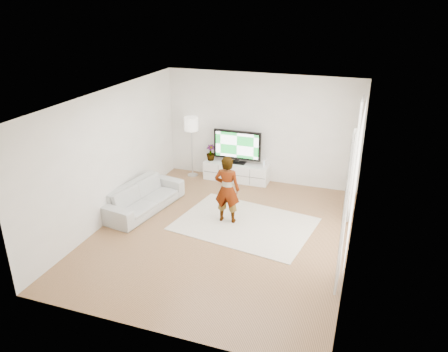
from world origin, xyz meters
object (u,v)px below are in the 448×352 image
(rug, at_px, (245,224))
(media_console, at_px, (237,172))
(television, at_px, (237,146))
(sofa, at_px, (143,197))
(floor_lamp, at_px, (191,127))
(player, at_px, (227,189))

(rug, bearing_deg, media_console, 111.73)
(television, bearing_deg, media_console, -90.00)
(television, bearing_deg, sofa, -122.22)
(media_console, xyz_separation_m, sofa, (-1.48, -2.32, 0.07))
(media_console, distance_m, television, 0.71)
(television, xyz_separation_m, floor_lamp, (-1.23, -0.09, 0.42))
(television, height_order, rug, television)
(media_console, relative_size, television, 1.36)
(rug, distance_m, player, 0.85)
(sofa, bearing_deg, floor_lamp, 3.17)
(rug, height_order, sofa, sofa)
(floor_lamp, bearing_deg, sofa, -96.25)
(television, relative_size, sofa, 0.59)
(sofa, relative_size, floor_lamp, 1.31)
(television, xyz_separation_m, player, (0.49, -2.26, -0.20))
(television, height_order, sofa, television)
(rug, bearing_deg, television, 111.49)
(floor_lamp, bearing_deg, media_console, 3.02)
(rug, xyz_separation_m, floor_lamp, (-2.12, 2.17, 1.36))
(media_console, height_order, floor_lamp, floor_lamp)
(rug, distance_m, floor_lamp, 3.33)
(player, distance_m, floor_lamp, 2.83)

